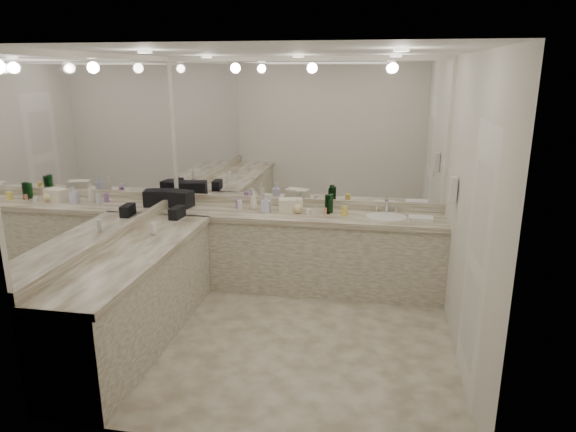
% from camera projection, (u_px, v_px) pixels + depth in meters
% --- Properties ---
extents(floor, '(3.20, 3.20, 0.00)m').
position_uv_depth(floor, '(282.00, 337.00, 4.89)').
color(floor, beige).
rests_on(floor, ground).
extents(ceiling, '(3.20, 3.20, 0.00)m').
position_uv_depth(ceiling, '(280.00, 51.00, 4.18)').
color(ceiling, white).
rests_on(ceiling, floor).
extents(wall_back, '(3.20, 0.02, 2.60)m').
position_uv_depth(wall_back, '(305.00, 173.00, 5.96)').
color(wall_back, silver).
rests_on(wall_back, floor).
extents(wall_left, '(0.02, 3.00, 2.60)m').
position_uv_depth(wall_left, '(114.00, 198.00, 4.81)').
color(wall_left, silver).
rests_on(wall_left, floor).
extents(wall_right, '(0.02, 3.00, 2.60)m').
position_uv_depth(wall_right, '(470.00, 214.00, 4.27)').
color(wall_right, silver).
rests_on(wall_right, floor).
extents(vanity_back_base, '(3.20, 0.60, 0.84)m').
position_uv_depth(vanity_back_base, '(301.00, 253.00, 5.92)').
color(vanity_back_base, beige).
rests_on(vanity_back_base, floor).
extents(vanity_back_top, '(3.20, 0.64, 0.06)m').
position_uv_depth(vanity_back_top, '(301.00, 216.00, 5.78)').
color(vanity_back_top, beige).
rests_on(vanity_back_top, vanity_back_base).
extents(vanity_left_base, '(0.60, 2.40, 0.84)m').
position_uv_depth(vanity_left_base, '(137.00, 300.00, 4.71)').
color(vanity_left_base, beige).
rests_on(vanity_left_base, floor).
extents(vanity_left_top, '(0.64, 2.42, 0.06)m').
position_uv_depth(vanity_left_top, '(134.00, 254.00, 4.59)').
color(vanity_left_top, beige).
rests_on(vanity_left_top, vanity_left_base).
extents(backsplash_back, '(3.20, 0.04, 0.10)m').
position_uv_depth(backsplash_back, '(305.00, 203.00, 6.04)').
color(backsplash_back, beige).
rests_on(backsplash_back, vanity_back_top).
extents(backsplash_left, '(0.04, 3.00, 0.10)m').
position_uv_depth(backsplash_left, '(119.00, 233.00, 4.90)').
color(backsplash_left, beige).
rests_on(backsplash_left, vanity_left_top).
extents(mirror_back, '(3.12, 0.01, 1.55)m').
position_uv_depth(mirror_back, '(305.00, 132.00, 5.82)').
color(mirror_back, white).
rests_on(mirror_back, wall_back).
extents(mirror_left, '(0.01, 2.92, 1.55)m').
position_uv_depth(mirror_left, '(110.00, 147.00, 4.67)').
color(mirror_left, white).
rests_on(mirror_left, wall_left).
extents(sink, '(0.44, 0.44, 0.03)m').
position_uv_depth(sink, '(386.00, 218.00, 5.63)').
color(sink, white).
rests_on(sink, vanity_back_top).
extents(faucet, '(0.24, 0.16, 0.14)m').
position_uv_depth(faucet, '(387.00, 206.00, 5.81)').
color(faucet, silver).
rests_on(faucet, vanity_back_top).
extents(wall_phone, '(0.06, 0.10, 0.24)m').
position_uv_depth(wall_phone, '(453.00, 189.00, 4.93)').
color(wall_phone, white).
rests_on(wall_phone, wall_right).
extents(door, '(0.02, 0.82, 2.10)m').
position_uv_depth(door, '(475.00, 263.00, 3.87)').
color(door, white).
rests_on(door, wall_right).
extents(black_toiletry_bag, '(0.36, 0.27, 0.19)m').
position_uv_depth(black_toiletry_bag, '(178.00, 199.00, 6.03)').
color(black_toiletry_bag, black).
rests_on(black_toiletry_bag, vanity_back_top).
extents(black_bag_spill, '(0.12, 0.23, 0.12)m').
position_uv_depth(black_bag_spill, '(177.00, 213.00, 5.58)').
color(black_bag_spill, black).
rests_on(black_bag_spill, vanity_left_top).
extents(cream_cosmetic_case, '(0.30, 0.22, 0.15)m').
position_uv_depth(cream_cosmetic_case, '(290.00, 205.00, 5.82)').
color(cream_cosmetic_case, beige).
rests_on(cream_cosmetic_case, vanity_back_top).
extents(hand_towel, '(0.26, 0.18, 0.04)m').
position_uv_depth(hand_towel, '(421.00, 219.00, 5.49)').
color(hand_towel, white).
rests_on(hand_towel, vanity_back_top).
extents(lotion_left, '(0.05, 0.05, 0.12)m').
position_uv_depth(lotion_left, '(154.00, 229.00, 5.00)').
color(lotion_left, white).
rests_on(lotion_left, vanity_left_top).
extents(soap_bottle_a, '(0.09, 0.09, 0.22)m').
position_uv_depth(soap_bottle_a, '(254.00, 200.00, 5.92)').
color(soap_bottle_a, silver).
rests_on(soap_bottle_a, vanity_back_top).
extents(soap_bottle_b, '(0.10, 0.10, 0.21)m').
position_uv_depth(soap_bottle_b, '(266.00, 203.00, 5.81)').
color(soap_bottle_b, silver).
rests_on(soap_bottle_b, vanity_back_top).
extents(soap_bottle_c, '(0.16, 0.16, 0.15)m').
position_uv_depth(soap_bottle_c, '(298.00, 207.00, 5.76)').
color(soap_bottle_c, beige).
rests_on(soap_bottle_c, vanity_back_top).
extents(green_bottle_0, '(0.06, 0.06, 0.19)m').
position_uv_depth(green_bottle_0, '(328.00, 204.00, 5.82)').
color(green_bottle_0, '#10511C').
rests_on(green_bottle_0, vanity_back_top).
extents(green_bottle_1, '(0.06, 0.06, 0.22)m').
position_uv_depth(green_bottle_1, '(328.00, 204.00, 5.74)').
color(green_bottle_1, '#10511C').
rests_on(green_bottle_1, vanity_back_top).
extents(green_bottle_2, '(0.06, 0.06, 0.21)m').
position_uv_depth(green_bottle_2, '(330.00, 203.00, 5.79)').
color(green_bottle_2, '#10511C').
rests_on(green_bottle_2, vanity_back_top).
extents(amenity_bottle_0, '(0.06, 0.06, 0.10)m').
position_uv_depth(amenity_bottle_0, '(344.00, 211.00, 5.68)').
color(amenity_bottle_0, '#F2D84C').
rests_on(amenity_bottle_0, vanity_back_top).
extents(amenity_bottle_1, '(0.04, 0.04, 0.08)m').
position_uv_depth(amenity_bottle_1, '(325.00, 211.00, 5.73)').
color(amenity_bottle_1, '#E57F66').
rests_on(amenity_bottle_1, vanity_back_top).
extents(amenity_bottle_2, '(0.06, 0.06, 0.11)m').
position_uv_depth(amenity_bottle_2, '(238.00, 204.00, 5.99)').
color(amenity_bottle_2, '#9966B2').
rests_on(amenity_bottle_2, vanity_back_top).
extents(amenity_bottle_3, '(0.04, 0.04, 0.15)m').
position_uv_depth(amenity_bottle_3, '(295.00, 203.00, 5.92)').
color(amenity_bottle_3, silver).
rests_on(amenity_bottle_3, vanity_back_top).
extents(amenity_bottle_4, '(0.05, 0.05, 0.07)m').
position_uv_depth(amenity_bottle_4, '(309.00, 212.00, 5.70)').
color(amenity_bottle_4, white).
rests_on(amenity_bottle_4, vanity_back_top).
extents(amenity_bottle_5, '(0.06, 0.06, 0.12)m').
position_uv_depth(amenity_bottle_5, '(240.00, 205.00, 5.88)').
color(amenity_bottle_5, silver).
rests_on(amenity_bottle_5, vanity_back_top).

